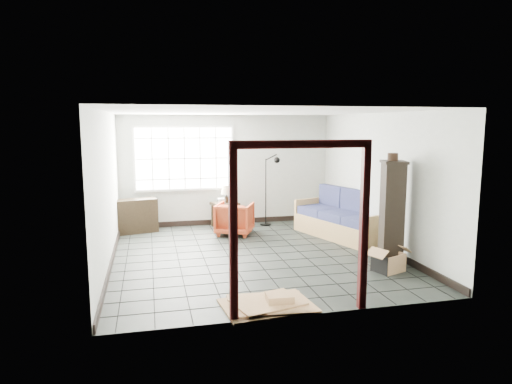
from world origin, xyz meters
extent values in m
plane|color=black|center=(0.00, 0.00, 0.00)|extent=(5.50, 5.50, 0.00)
cube|color=#A8AEA7|center=(0.00, 2.75, 1.30)|extent=(5.00, 0.02, 2.60)
cube|color=#A8AEA7|center=(0.00, -2.75, 1.30)|extent=(5.00, 0.02, 2.60)
cube|color=#A8AEA7|center=(-2.50, 0.00, 1.30)|extent=(0.02, 5.50, 2.60)
cube|color=#A8AEA7|center=(2.50, 0.00, 1.30)|extent=(0.02, 5.50, 2.60)
cube|color=white|center=(0.00, 0.00, 2.60)|extent=(5.00, 5.50, 0.02)
cube|color=black|center=(0.00, 2.73, 0.06)|extent=(4.95, 0.03, 0.12)
cube|color=black|center=(-2.48, 0.00, 0.06)|extent=(0.03, 5.45, 0.12)
cube|color=black|center=(2.48, 0.00, 0.06)|extent=(0.03, 5.45, 0.12)
cube|color=silver|center=(-1.00, 2.71, 1.60)|extent=(2.32, 0.06, 1.52)
cube|color=white|center=(-1.00, 2.67, 1.60)|extent=(2.20, 0.02, 1.40)
cube|color=#330B0B|center=(-0.85, -2.70, 1.05)|extent=(0.10, 0.08, 2.10)
cube|color=#330B0B|center=(0.85, -2.70, 1.05)|extent=(0.10, 0.08, 2.10)
cube|color=#330B0B|center=(0.00, -2.70, 2.15)|extent=(1.80, 0.08, 0.10)
cube|color=#976D44|center=(2.15, 0.82, 0.20)|extent=(1.51, 2.33, 0.39)
cube|color=#976D44|center=(2.51, -0.24, 0.35)|extent=(0.84, 0.34, 0.69)
cube|color=#976D44|center=(1.79, 1.88, 0.35)|extent=(0.84, 0.34, 0.69)
cube|color=#976D44|center=(2.52, 0.94, 0.60)|extent=(0.77, 2.08, 0.76)
cube|color=#181D3E|center=(2.36, 0.13, 0.48)|extent=(0.96, 0.91, 0.17)
cube|color=#181D3E|center=(2.65, 0.23, 0.74)|extent=(0.36, 0.71, 0.56)
cube|color=#181D3E|center=(2.13, 0.81, 0.48)|extent=(0.96, 0.91, 0.17)
cube|color=#181D3E|center=(2.43, 0.91, 0.74)|extent=(0.36, 0.71, 0.56)
cube|color=#181D3E|center=(1.90, 1.49, 0.48)|extent=(0.96, 0.91, 0.17)
cube|color=#181D3E|center=(2.20, 1.59, 0.74)|extent=(0.36, 0.71, 0.56)
imported|color=maroon|center=(-0.02, 1.66, 0.38)|extent=(0.96, 0.94, 0.77)
cube|color=black|center=(-0.11, 2.40, 0.55)|extent=(0.68, 0.68, 0.06)
cube|color=black|center=(-0.24, 2.13, 0.26)|extent=(0.07, 0.07, 0.53)
cube|color=black|center=(0.16, 2.28, 0.26)|extent=(0.07, 0.07, 0.53)
cube|color=black|center=(-0.39, 2.52, 0.26)|extent=(0.07, 0.07, 0.53)
cube|color=black|center=(0.01, 2.67, 0.26)|extent=(0.07, 0.07, 0.53)
cylinder|color=black|center=(-0.07, 2.38, 0.65)|extent=(0.12, 0.12, 0.14)
cylinder|color=black|center=(-0.07, 2.38, 0.77)|extent=(0.03, 0.03, 0.10)
cone|color=beige|center=(-0.07, 2.38, 0.89)|extent=(0.30, 0.30, 0.20)
cube|color=silver|center=(-0.14, 2.45, 0.63)|extent=(0.26, 0.20, 0.09)
cylinder|color=black|center=(-0.27, 2.45, 0.63)|extent=(0.02, 0.06, 0.06)
cylinder|color=black|center=(0.87, 2.40, 0.02)|extent=(0.27, 0.27, 0.03)
cylinder|color=black|center=(0.87, 2.40, 0.80)|extent=(0.03, 0.03, 1.56)
cylinder|color=black|center=(0.99, 2.36, 1.62)|extent=(0.27, 0.04, 0.14)
sphere|color=black|center=(1.11, 2.31, 1.55)|extent=(0.15, 0.15, 0.14)
cube|color=black|center=(-2.15, 2.31, 0.37)|extent=(1.03, 0.59, 0.75)
cube|color=black|center=(-2.15, 2.31, 0.39)|extent=(0.95, 0.52, 0.03)
cube|color=black|center=(2.15, -1.13, 0.88)|extent=(0.44, 0.52, 1.77)
cube|color=black|center=(2.15, -1.13, 1.77)|extent=(0.50, 0.57, 0.04)
cylinder|color=black|center=(2.11, -1.15, 1.85)|extent=(0.18, 0.18, 0.13)
cube|color=#916946|center=(1.96, -1.41, 0.01)|extent=(0.53, 0.48, 0.02)
cube|color=black|center=(1.76, -1.49, 0.15)|extent=(0.14, 0.33, 0.30)
cube|color=#916946|center=(2.17, -1.33, 0.15)|extent=(0.14, 0.33, 0.30)
cube|color=#916946|center=(2.02, -1.58, 0.15)|extent=(0.42, 0.17, 0.30)
cube|color=#916946|center=(1.90, -1.25, 0.15)|extent=(0.42, 0.17, 0.30)
cube|color=#916946|center=(1.70, -1.51, 0.35)|extent=(0.28, 0.39, 0.12)
cube|color=#916946|center=(2.22, -1.31, 0.35)|extent=(0.28, 0.39, 0.12)
cube|color=#916946|center=(-0.34, -2.38, 0.01)|extent=(1.26, 0.95, 0.02)
cube|color=#916946|center=(-0.34, -2.38, 0.04)|extent=(1.09, 0.85, 0.02)
cube|color=#916946|center=(-0.34, -2.38, 0.06)|extent=(1.02, 0.85, 0.02)
cube|color=#916946|center=(-0.19, -2.42, 0.12)|extent=(0.36, 0.29, 0.10)
camera|label=1|loc=(-1.81, -7.93, 2.39)|focal=32.00mm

